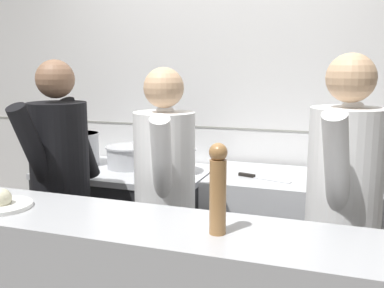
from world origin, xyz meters
name	(u,v)px	position (x,y,z in m)	size (l,w,h in m)	color
wall_back_tiled	(225,107)	(0.00, 1.31, 1.30)	(8.00, 0.06, 2.60)	white
oven_range	(128,227)	(-0.61, 0.91, 0.44)	(1.17, 0.71, 0.87)	#232326
prep_counter	(299,247)	(0.62, 0.91, 0.45)	(1.16, 0.65, 0.91)	#B7BABF
stock_pot	(79,148)	(-1.02, 0.93, 1.00)	(0.30, 0.30, 0.24)	#B7BABF
sauce_pot	(129,156)	(-0.62, 0.96, 0.96)	(0.33, 0.33, 0.16)	#B7BABF
braising_pot	(172,160)	(-0.27, 0.93, 0.96)	(0.33, 0.33, 0.17)	#B7BABF
chefs_knife	(259,177)	(0.36, 0.80, 0.92)	(0.34, 0.12, 0.02)	#B7BABF
plated_dish_main	(1,203)	(-0.55, -0.38, 1.02)	(0.26, 0.26, 0.09)	white
pepper_mill	(218,187)	(0.43, -0.36, 1.17)	(0.07, 0.07, 0.34)	#AD7A47
chef_head_cook	(61,186)	(-0.69, 0.24, 0.91)	(0.36, 0.72, 1.64)	black
chef_sous	(165,200)	(-0.05, 0.26, 0.89)	(0.41, 0.69, 1.60)	black
chef_line	(343,214)	(0.86, 0.22, 0.93)	(0.39, 0.73, 1.67)	black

